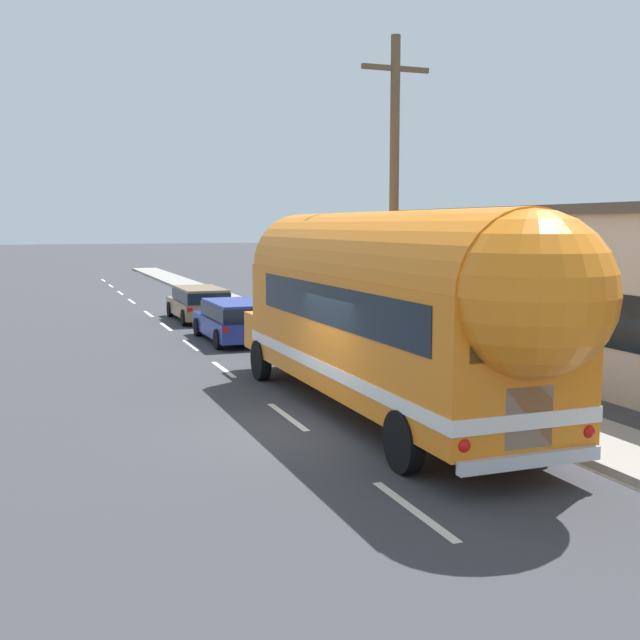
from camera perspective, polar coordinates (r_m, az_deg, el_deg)
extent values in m
plane|color=#38383D|center=(15.05, -1.19, -7.93)|extent=(300.00, 300.00, 0.00)
cube|color=silver|center=(11.06, 6.80, -13.54)|extent=(0.14, 2.40, 0.01)
cube|color=silver|center=(15.99, -2.39, -7.03)|extent=(0.14, 2.40, 0.01)
cube|color=silver|center=(21.22, -7.03, -3.59)|extent=(0.14, 2.40, 0.01)
cube|color=silver|center=(25.60, -9.38, -1.81)|extent=(0.14, 2.40, 0.01)
cube|color=silver|center=(30.35, -11.14, -0.49)|extent=(0.14, 2.40, 0.01)
cube|color=silver|center=(34.93, -12.37, 0.45)|extent=(0.14, 2.40, 0.01)
cube|color=silver|center=(40.83, -13.55, 1.33)|extent=(0.14, 2.40, 0.01)
cube|color=silver|center=(46.05, -14.34, 1.93)|extent=(0.14, 2.40, 0.01)
cube|color=silver|center=(51.48, -14.98, 2.42)|extent=(0.14, 2.40, 0.01)
cube|color=silver|center=(56.79, -15.50, 2.80)|extent=(0.14, 2.40, 0.01)
cube|color=silver|center=(27.31, -2.54, -1.18)|extent=(0.12, 80.00, 0.01)
cube|color=gray|center=(25.77, 0.97, -1.50)|extent=(2.03, 90.00, 0.15)
cube|color=black|center=(17.65, 21.74, -0.26)|extent=(0.08, 19.34, 1.20)
cylinder|color=brown|center=(20.01, 5.40, 8.02)|extent=(0.24, 0.24, 8.50)
cube|color=brown|center=(20.37, 5.52, 17.77)|extent=(1.80, 0.12, 0.12)
cube|color=orange|center=(15.64, 4.47, -0.84)|extent=(2.55, 9.91, 2.30)
cylinder|color=orange|center=(15.53, 4.51, 3.37)|extent=(2.50, 9.81, 2.45)
sphere|color=orange|center=(11.30, 15.13, 1.81)|extent=(2.40, 2.40, 2.40)
cube|color=orange|center=(20.89, -2.08, -0.73)|extent=(2.27, 1.31, 0.95)
cube|color=white|center=(15.74, 4.45, -3.19)|extent=(2.59, 9.95, 0.24)
cube|color=black|center=(15.30, 4.97, 1.24)|extent=(2.57, 8.11, 0.76)
cube|color=black|center=(11.34, 15.08, -0.71)|extent=(2.00, 0.09, 0.84)
cube|color=white|center=(11.57, 14.91, -6.87)|extent=(0.80, 0.06, 0.90)
cube|color=silver|center=(11.65, 15.08, -9.83)|extent=(2.34, 0.15, 0.20)
sphere|color=red|center=(11.07, 10.41, -8.97)|extent=(0.20, 0.20, 0.20)
sphere|color=red|center=(12.26, 18.93, -7.67)|extent=(0.20, 0.20, 0.20)
cube|color=black|center=(20.19, -1.55, 2.79)|extent=(2.14, 0.11, 0.96)
cube|color=silver|center=(21.56, -2.66, -0.83)|extent=(0.90, 0.10, 0.56)
cylinder|color=black|center=(19.64, -4.33, -2.93)|extent=(0.27, 1.00, 1.00)
cylinder|color=black|center=(20.41, 1.99, -2.54)|extent=(0.27, 1.00, 1.00)
cylinder|color=black|center=(12.44, 6.10, -8.79)|extent=(0.27, 1.00, 1.00)
cylinder|color=black|center=(13.62, 15.00, -7.59)|extent=(0.27, 1.00, 1.00)
cube|color=navy|center=(26.27, -6.31, -0.41)|extent=(1.87, 4.54, 0.60)
cube|color=navy|center=(25.74, -6.07, 0.74)|extent=(1.66, 3.29, 0.55)
cube|color=black|center=(25.74, -6.06, 0.67)|extent=(1.72, 3.33, 0.43)
cube|color=red|center=(23.86, -6.85, -0.72)|extent=(0.20, 0.04, 0.14)
cube|color=red|center=(24.28, -3.14, -0.55)|extent=(0.20, 0.04, 0.14)
cylinder|color=black|center=(27.61, -8.89, -0.51)|extent=(0.20, 0.64, 0.64)
cylinder|color=black|center=(28.02, -5.33, -0.34)|extent=(0.20, 0.64, 0.64)
cylinder|color=black|center=(24.57, -7.41, -1.40)|extent=(0.20, 0.64, 0.64)
cylinder|color=black|center=(25.03, -3.45, -1.20)|extent=(0.20, 0.64, 0.64)
cube|color=olive|center=(32.15, -8.86, 0.90)|extent=(1.83, 4.61, 0.60)
cube|color=olive|center=(31.64, -8.70, 1.85)|extent=(1.63, 3.36, 0.55)
cube|color=black|center=(31.64, -8.70, 1.80)|extent=(1.69, 3.40, 0.43)
cube|color=red|center=(29.73, -9.45, 0.75)|extent=(0.20, 0.04, 0.14)
cube|color=red|center=(30.07, -6.49, 0.87)|extent=(0.20, 0.04, 0.14)
cylinder|color=black|center=(33.58, -10.86, 0.77)|extent=(0.20, 0.64, 0.64)
cylinder|color=black|center=(33.91, -7.96, 0.89)|extent=(0.20, 0.64, 0.64)
cylinder|color=black|center=(30.45, -9.84, 0.16)|extent=(0.20, 0.64, 0.64)
cylinder|color=black|center=(30.81, -6.66, 0.30)|extent=(0.20, 0.64, 0.64)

